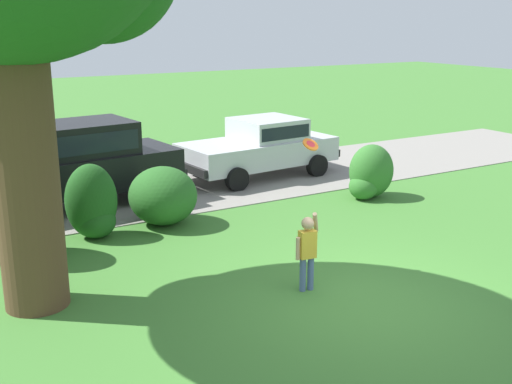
{
  "coord_description": "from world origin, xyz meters",
  "views": [
    {
      "loc": [
        -5.84,
        -6.75,
        4.16
      ],
      "look_at": [
        -0.25,
        2.8,
        1.1
      ],
      "focal_mm": 44.33,
      "sensor_mm": 36.0,
      "label": 1
    }
  ],
  "objects_px": {
    "parked_suv": "(77,160)",
    "frisbee": "(310,144)",
    "parked_sedan": "(261,145)",
    "child_thrower": "(307,247)"
  },
  "relations": [
    {
      "from": "parked_suv",
      "to": "frisbee",
      "type": "bearing_deg",
      "value": -67.46
    },
    {
      "from": "parked_suv",
      "to": "frisbee",
      "type": "height_order",
      "value": "frisbee"
    },
    {
      "from": "parked_sedan",
      "to": "child_thrower",
      "type": "xyz_separation_m",
      "value": [
        -3.22,
        -6.82,
        -0.13
      ]
    },
    {
      "from": "parked_sedan",
      "to": "frisbee",
      "type": "bearing_deg",
      "value": -113.7
    },
    {
      "from": "parked_suv",
      "to": "child_thrower",
      "type": "xyz_separation_m",
      "value": [
        1.82,
        -6.47,
        -0.36
      ]
    },
    {
      "from": "parked_suv",
      "to": "child_thrower",
      "type": "height_order",
      "value": "parked_suv"
    },
    {
      "from": "frisbee",
      "to": "child_thrower",
      "type": "bearing_deg",
      "value": -126.16
    },
    {
      "from": "parked_suv",
      "to": "frisbee",
      "type": "distance_m",
      "value": 6.28
    },
    {
      "from": "parked_sedan",
      "to": "child_thrower",
      "type": "bearing_deg",
      "value": -115.24
    },
    {
      "from": "parked_sedan",
      "to": "child_thrower",
      "type": "distance_m",
      "value": 7.54
    }
  ]
}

